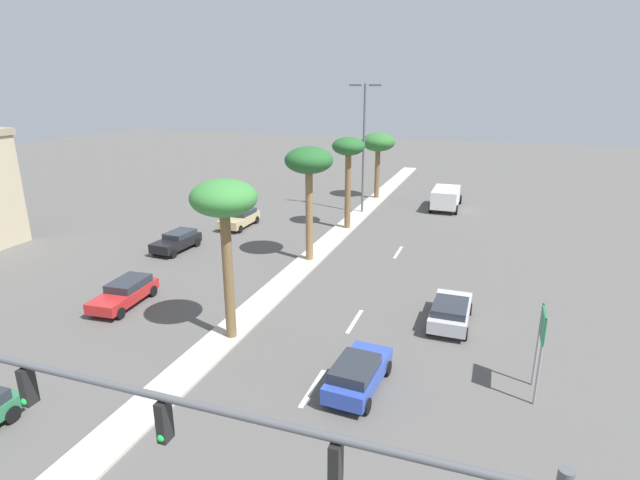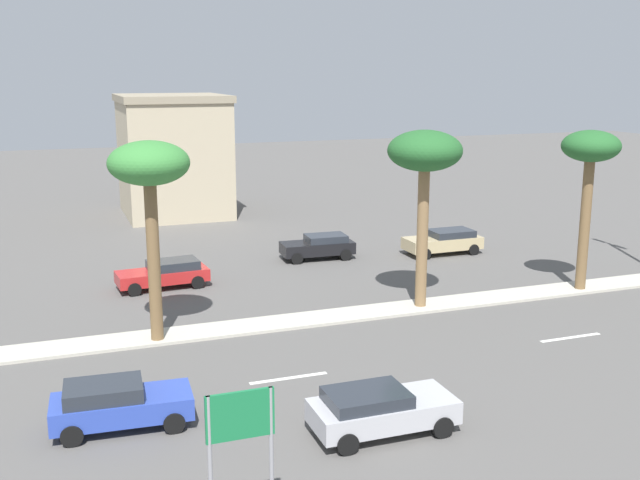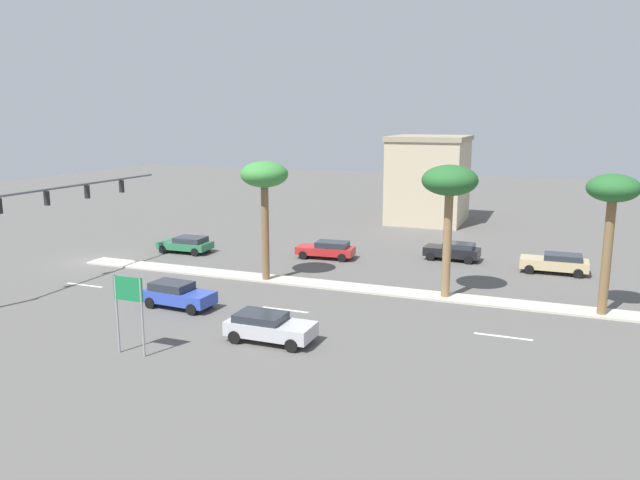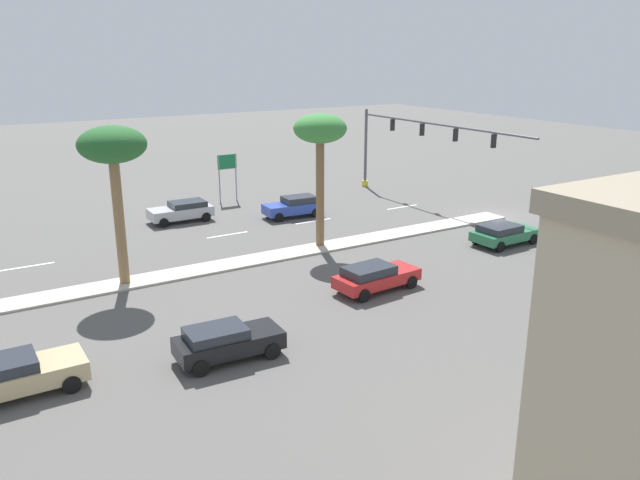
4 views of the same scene
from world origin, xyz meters
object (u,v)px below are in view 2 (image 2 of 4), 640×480
commercial_building (174,155)px  sedan_red_inboard (165,273)px  sedan_blue_front (118,404)px  sedan_tan_leading (444,241)px  sedan_silver_right (380,409)px  palm_tree_right (590,156)px  palm_tree_leading (149,172)px  directional_road_sign (241,434)px  palm_tree_mid (425,158)px  sedan_black_left (319,246)px

commercial_building → sedan_red_inboard: bearing=-11.0°
sedan_blue_front → sedan_tan_leading: bearing=128.8°
commercial_building → sedan_silver_right: (36.92, -0.21, -3.64)m
commercial_building → palm_tree_right: commercial_building is taller
sedan_tan_leading → sedan_blue_front: bearing=-51.2°
sedan_red_inboard → palm_tree_leading: bearing=-11.1°
palm_tree_leading → sedan_tan_leading: (-9.04, 17.80, -5.96)m
directional_road_sign → palm_tree_mid: (-14.06, 11.79, 4.10)m
sedan_black_left → palm_tree_leading: bearing=-45.4°
sedan_silver_right → sedan_tan_leading: size_ratio=0.95×
commercial_building → palm_tree_leading: (26.97, -5.24, 2.33)m
sedan_tan_leading → sedan_black_left: 7.37m
palm_tree_mid → sedan_black_left: (-10.08, -1.16, -6.02)m
directional_road_sign → commercial_building: 41.09m
sedan_silver_right → sedan_red_inboard: (-17.49, -3.55, -0.02)m
palm_tree_leading → sedan_blue_front: 9.42m
sedan_silver_right → commercial_building: bearing=179.7°
palm_tree_mid → palm_tree_right: 8.54m
sedan_blue_front → sedan_black_left: bearing=143.9°
commercial_building → sedan_blue_front: size_ratio=2.09×
sedan_tan_leading → sedan_red_inboard: 16.39m
sedan_silver_right → sedan_tan_leading: (-18.99, 12.77, 0.01)m
commercial_building → sedan_silver_right: bearing=-0.3°
commercial_building → sedan_silver_right: commercial_building is taller
sedan_silver_right → sedan_black_left: 21.09m
directional_road_sign → sedan_tan_leading: (-22.77, 17.87, -1.91)m
palm_tree_right → sedan_black_left: (-10.30, -9.70, -5.79)m
directional_road_sign → sedan_black_left: 26.44m
sedan_tan_leading → sedan_black_left: (-1.36, -7.24, -0.01)m
directional_road_sign → sedan_silver_right: (-3.79, 5.10, -1.92)m
palm_tree_mid → palm_tree_right: (0.23, 8.54, -0.23)m
sedan_red_inboard → palm_tree_mid: bearing=54.8°
sedan_silver_right → sedan_blue_front: size_ratio=1.02×
commercial_building → palm_tree_mid: bearing=13.7°
sedan_black_left → directional_road_sign: bearing=-23.8°
commercial_building → sedan_tan_leading: bearing=35.0°
sedan_silver_right → sedan_black_left: same height
palm_tree_leading → palm_tree_mid: bearing=91.6°
sedan_blue_front → palm_tree_mid: bearing=117.8°
palm_tree_right → sedan_silver_right: 19.14m
commercial_building → sedan_blue_front: commercial_building is taller
commercial_building → palm_tree_mid: (26.65, 6.48, 2.37)m
palm_tree_mid → sedan_black_left: palm_tree_mid is taller
palm_tree_leading → sedan_black_left: size_ratio=1.87×
palm_tree_right → sedan_red_inboard: (-7.45, -18.78, -5.81)m
palm_tree_right → sedan_red_inboard: size_ratio=1.70×
directional_road_sign → palm_tree_right: palm_tree_right is taller
palm_tree_mid → sedan_blue_front: 16.78m
commercial_building → palm_tree_mid: 27.53m
directional_road_sign → sedan_silver_right: directional_road_sign is taller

